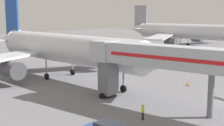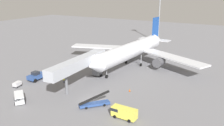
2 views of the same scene
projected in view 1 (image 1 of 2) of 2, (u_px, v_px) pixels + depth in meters
name	position (u px, v px, depth m)	size (l,w,h in m)	color
airplane_at_gate	(61.00, 49.00, 57.08)	(51.26, 46.75, 14.85)	silver
jet_bridge	(160.00, 59.00, 38.76)	(3.93, 23.35, 8.03)	#B2B7C1
ground_crew_worker_foreground	(143.00, 112.00, 34.80)	(0.43, 0.43, 1.81)	#1E2333
safety_cone_alpha	(188.00, 84.00, 51.35)	(0.48, 0.48, 0.73)	black
airplane_background	(186.00, 32.00, 108.90)	(52.94, 50.72, 14.88)	silver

